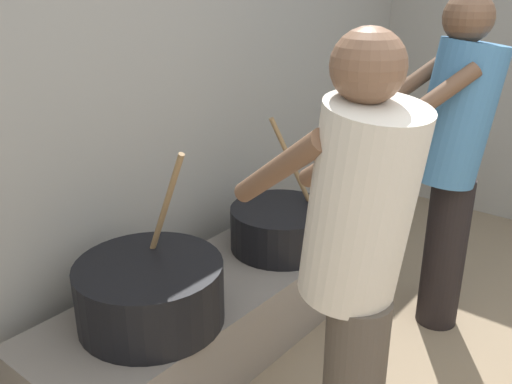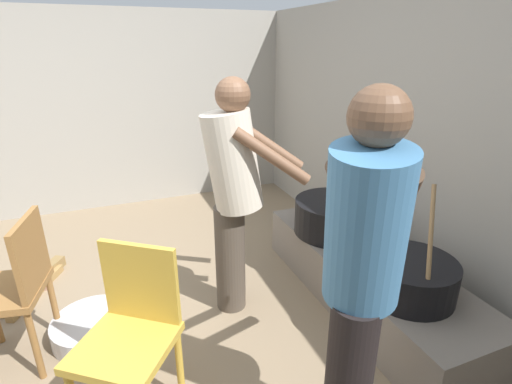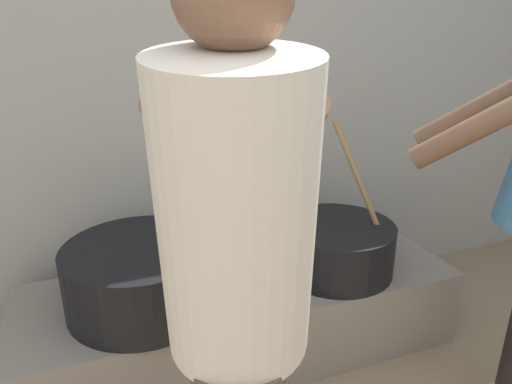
# 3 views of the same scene
# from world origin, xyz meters

# --- Properties ---
(block_enclosure_rear) EXTENTS (5.30, 0.20, 2.06)m
(block_enclosure_rear) POSITION_xyz_m (0.00, 2.29, 1.03)
(block_enclosure_rear) COLOR #9E998E
(block_enclosure_rear) RESTS_ON ground_plane
(hearth_ledge) EXTENTS (1.87, 0.60, 0.36)m
(hearth_ledge) POSITION_xyz_m (0.06, 1.77, 0.18)
(hearth_ledge) COLOR slate
(hearth_ledge) RESTS_ON ground_plane
(cooking_pot_main) EXTENTS (0.59, 0.59, 0.71)m
(cooking_pot_main) POSITION_xyz_m (-0.36, 1.74, 0.49)
(cooking_pot_main) COLOR black
(cooking_pot_main) RESTS_ON hearth_ledge
(cooking_pot_secondary) EXTENTS (0.51, 0.51, 0.67)m
(cooking_pot_secondary) POSITION_xyz_m (0.48, 1.72, 0.47)
(cooking_pot_secondary) COLOR black
(cooking_pot_secondary) RESTS_ON hearth_ledge
(cook_in_cream_shirt) EXTENTS (0.52, 0.72, 1.55)m
(cook_in_cream_shirt) POSITION_xyz_m (-0.24, 0.91, 0.88)
(cook_in_cream_shirt) COLOR #4C4238
(cook_in_cream_shirt) RESTS_ON ground_plane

